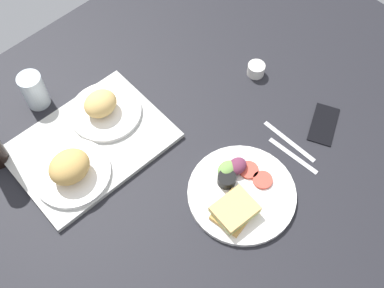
{
  "coord_description": "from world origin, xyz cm",
  "views": [
    {
      "loc": [
        -45.94,
        -46.76,
        119.38
      ],
      "look_at": [
        2.0,
        3.0,
        4.0
      ],
      "focal_mm": 43.73,
      "sensor_mm": 36.0,
      "label": 1
    }
  ],
  "objects_px": {
    "espresso_cup": "(256,69)",
    "fork": "(293,156)",
    "plate_with_salad": "(239,193)",
    "drinking_glass": "(34,90)",
    "bread_plate_near": "(71,169)",
    "cell_phone": "(324,124)",
    "bread_plate_far": "(103,108)",
    "knife": "(289,141)",
    "serving_tray": "(91,144)"
  },
  "relations": [
    {
      "from": "espresso_cup",
      "to": "knife",
      "type": "bearing_deg",
      "value": -116.43
    },
    {
      "from": "serving_tray",
      "to": "espresso_cup",
      "type": "relative_size",
      "value": 8.04
    },
    {
      "from": "bread_plate_far",
      "to": "espresso_cup",
      "type": "bearing_deg",
      "value": -24.41
    },
    {
      "from": "drinking_glass",
      "to": "knife",
      "type": "distance_m",
      "value": 0.79
    },
    {
      "from": "bread_plate_near",
      "to": "knife",
      "type": "xyz_separation_m",
      "value": [
        0.53,
        -0.35,
        -0.05
      ]
    },
    {
      "from": "drinking_glass",
      "to": "espresso_cup",
      "type": "relative_size",
      "value": 2.14
    },
    {
      "from": "espresso_cup",
      "to": "fork",
      "type": "xyz_separation_m",
      "value": [
        -0.15,
        -0.29,
        -0.02
      ]
    },
    {
      "from": "espresso_cup",
      "to": "cell_phone",
      "type": "xyz_separation_m",
      "value": [
        0.0,
        -0.28,
        -0.02
      ]
    },
    {
      "from": "plate_with_salad",
      "to": "drinking_glass",
      "type": "relative_size",
      "value": 2.53
    },
    {
      "from": "bread_plate_far",
      "to": "knife",
      "type": "bearing_deg",
      "value": -53.41
    },
    {
      "from": "bread_plate_near",
      "to": "fork",
      "type": "bearing_deg",
      "value": -37.54
    },
    {
      "from": "serving_tray",
      "to": "drinking_glass",
      "type": "distance_m",
      "value": 0.25
    },
    {
      "from": "serving_tray",
      "to": "bread_plate_near",
      "type": "height_order",
      "value": "bread_plate_near"
    },
    {
      "from": "fork",
      "to": "bread_plate_near",
      "type": "bearing_deg",
      "value": 48.81
    },
    {
      "from": "bread_plate_near",
      "to": "cell_phone",
      "type": "relative_size",
      "value": 1.52
    },
    {
      "from": "serving_tray",
      "to": "plate_with_salad",
      "type": "bearing_deg",
      "value": -64.66
    },
    {
      "from": "serving_tray",
      "to": "knife",
      "type": "bearing_deg",
      "value": -42.75
    },
    {
      "from": "knife",
      "to": "fork",
      "type": "bearing_deg",
      "value": 142.57
    },
    {
      "from": "cell_phone",
      "to": "serving_tray",
      "type": "bearing_deg",
      "value": 116.33
    },
    {
      "from": "serving_tray",
      "to": "drinking_glass",
      "type": "relative_size",
      "value": 3.76
    },
    {
      "from": "fork",
      "to": "cell_phone",
      "type": "relative_size",
      "value": 1.18
    },
    {
      "from": "bread_plate_near",
      "to": "fork",
      "type": "xyz_separation_m",
      "value": [
        0.5,
        -0.39,
        -0.05
      ]
    },
    {
      "from": "serving_tray",
      "to": "cell_phone",
      "type": "bearing_deg",
      "value": -37.99
    },
    {
      "from": "knife",
      "to": "cell_phone",
      "type": "bearing_deg",
      "value": -105.91
    },
    {
      "from": "plate_with_salad",
      "to": "knife",
      "type": "xyz_separation_m",
      "value": [
        0.24,
        0.02,
        -0.01
      ]
    },
    {
      "from": "fork",
      "to": "drinking_glass",
      "type": "bearing_deg",
      "value": 28.29
    },
    {
      "from": "bread_plate_far",
      "to": "fork",
      "type": "bearing_deg",
      "value": -58.13
    },
    {
      "from": "plate_with_salad",
      "to": "espresso_cup",
      "type": "distance_m",
      "value": 0.44
    },
    {
      "from": "plate_with_salad",
      "to": "espresso_cup",
      "type": "relative_size",
      "value": 5.4
    },
    {
      "from": "bread_plate_near",
      "to": "knife",
      "type": "height_order",
      "value": "bread_plate_near"
    },
    {
      "from": "cell_phone",
      "to": "plate_with_salad",
      "type": "bearing_deg",
      "value": 151.49
    },
    {
      "from": "plate_with_salad",
      "to": "espresso_cup",
      "type": "bearing_deg",
      "value": 36.12
    },
    {
      "from": "cell_phone",
      "to": "knife",
      "type": "bearing_deg",
      "value": 138.97
    },
    {
      "from": "bread_plate_near",
      "to": "drinking_glass",
      "type": "height_order",
      "value": "drinking_glass"
    },
    {
      "from": "espresso_cup",
      "to": "cell_phone",
      "type": "distance_m",
      "value": 0.28
    },
    {
      "from": "drinking_glass",
      "to": "espresso_cup",
      "type": "height_order",
      "value": "drinking_glass"
    },
    {
      "from": "fork",
      "to": "espresso_cup",
      "type": "bearing_deg",
      "value": -31.69
    },
    {
      "from": "bread_plate_near",
      "to": "knife",
      "type": "distance_m",
      "value": 0.64
    },
    {
      "from": "espresso_cup",
      "to": "fork",
      "type": "height_order",
      "value": "espresso_cup"
    },
    {
      "from": "drinking_glass",
      "to": "fork",
      "type": "distance_m",
      "value": 0.8
    },
    {
      "from": "espresso_cup",
      "to": "fork",
      "type": "relative_size",
      "value": 0.33
    },
    {
      "from": "plate_with_salad",
      "to": "drinking_glass",
      "type": "xyz_separation_m",
      "value": [
        -0.22,
        0.66,
        0.04
      ]
    },
    {
      "from": "serving_tray",
      "to": "fork",
      "type": "distance_m",
      "value": 0.6
    },
    {
      "from": "plate_with_salad",
      "to": "bread_plate_far",
      "type": "bearing_deg",
      "value": 102.09
    },
    {
      "from": "serving_tray",
      "to": "drinking_glass",
      "type": "bearing_deg",
      "value": 94.79
    },
    {
      "from": "serving_tray",
      "to": "bread_plate_far",
      "type": "distance_m",
      "value": 0.12
    },
    {
      "from": "bread_plate_near",
      "to": "drinking_glass",
      "type": "xyz_separation_m",
      "value": [
        0.08,
        0.29,
        0.01
      ]
    },
    {
      "from": "serving_tray",
      "to": "bread_plate_far",
      "type": "xyz_separation_m",
      "value": [
        0.1,
        0.05,
        0.04
      ]
    },
    {
      "from": "fork",
      "to": "knife",
      "type": "bearing_deg",
      "value": -40.52
    },
    {
      "from": "espresso_cup",
      "to": "plate_with_salad",
      "type": "bearing_deg",
      "value": -143.88
    }
  ]
}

